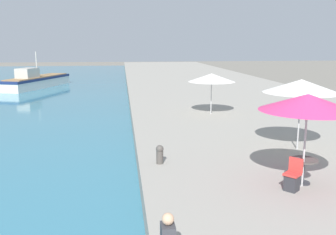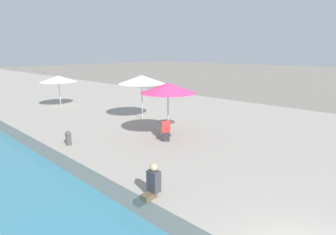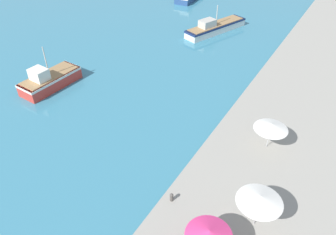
{
  "view_description": "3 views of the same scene",
  "coord_description": "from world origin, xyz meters",
  "px_view_note": "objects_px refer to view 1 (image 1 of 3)",
  "views": [
    {
      "loc": [
        -0.5,
        -1.58,
        4.81
      ],
      "look_at": [
        1.5,
        14.71,
        1.55
      ],
      "focal_mm": 40.0,
      "sensor_mm": 36.0,
      "label": 1
    },
    {
      "loc": [
        -4.53,
        -0.25,
        4.84
      ],
      "look_at": [
        4.6,
        8.11,
        1.75
      ],
      "focal_mm": 28.0,
      "sensor_mm": 36.0,
      "label": 2
    },
    {
      "loc": [
        8.07,
        -1.97,
        18.99
      ],
      "look_at": [
        -4.0,
        18.0,
        1.35
      ],
      "focal_mm": 35.0,
      "sensor_mm": 36.0,
      "label": 3
    }
  ],
  "objects_px": {
    "cafe_umbrella_pink": "(308,102)",
    "cafe_umbrella_white": "(301,86)",
    "cafe_table": "(304,166)",
    "fishing_boat_mid": "(37,81)",
    "cafe_umbrella_striped": "(212,78)",
    "mooring_bollard": "(160,154)",
    "cafe_chair_left": "(292,179)"
  },
  "relations": [
    {
      "from": "fishing_boat_mid",
      "to": "mooring_bollard",
      "type": "xyz_separation_m",
      "value": [
        10.54,
        -30.19,
        0.29
      ]
    },
    {
      "from": "cafe_umbrella_pink",
      "to": "cafe_table",
      "type": "xyz_separation_m",
      "value": [
        0.12,
        0.2,
        -1.92
      ]
    },
    {
      "from": "cafe_umbrella_white",
      "to": "cafe_umbrella_striped",
      "type": "height_order",
      "value": "cafe_umbrella_white"
    },
    {
      "from": "fishing_boat_mid",
      "to": "cafe_umbrella_striped",
      "type": "relative_size",
      "value": 3.89
    },
    {
      "from": "cafe_umbrella_pink",
      "to": "cafe_umbrella_white",
      "type": "relative_size",
      "value": 0.94
    },
    {
      "from": "fishing_boat_mid",
      "to": "cafe_chair_left",
      "type": "bearing_deg",
      "value": -47.25
    },
    {
      "from": "cafe_chair_left",
      "to": "mooring_bollard",
      "type": "height_order",
      "value": "cafe_chair_left"
    },
    {
      "from": "cafe_umbrella_striped",
      "to": "cafe_umbrella_pink",
      "type": "bearing_deg",
      "value": -90.12
    },
    {
      "from": "cafe_umbrella_white",
      "to": "mooring_bollard",
      "type": "xyz_separation_m",
      "value": [
        -5.5,
        -1.12,
        -2.13
      ]
    },
    {
      "from": "cafe_umbrella_striped",
      "to": "mooring_bollard",
      "type": "xyz_separation_m",
      "value": [
        -3.9,
        -8.84,
        -1.77
      ]
    },
    {
      "from": "fishing_boat_mid",
      "to": "cafe_umbrella_striped",
      "type": "xyz_separation_m",
      "value": [
        14.44,
        -21.36,
        2.06
      ]
    },
    {
      "from": "mooring_bollard",
      "to": "cafe_umbrella_white",
      "type": "bearing_deg",
      "value": 11.51
    },
    {
      "from": "cafe_table",
      "to": "mooring_bollard",
      "type": "bearing_deg",
      "value": 149.43
    },
    {
      "from": "cafe_umbrella_white",
      "to": "cafe_chair_left",
      "type": "distance_m",
      "value": 4.95
    },
    {
      "from": "cafe_umbrella_white",
      "to": "cafe_umbrella_striped",
      "type": "distance_m",
      "value": 7.89
    },
    {
      "from": "cafe_chair_left",
      "to": "mooring_bollard",
      "type": "relative_size",
      "value": 1.39
    },
    {
      "from": "cafe_umbrella_pink",
      "to": "mooring_bollard",
      "type": "bearing_deg",
      "value": 146.57
    },
    {
      "from": "mooring_bollard",
      "to": "cafe_table",
      "type": "bearing_deg",
      "value": -30.57
    },
    {
      "from": "cafe_umbrella_pink",
      "to": "cafe_chair_left",
      "type": "xyz_separation_m",
      "value": [
        -0.43,
        -0.27,
        -2.13
      ]
    },
    {
      "from": "fishing_boat_mid",
      "to": "cafe_chair_left",
      "type": "distance_m",
      "value": 35.87
    },
    {
      "from": "cafe_table",
      "to": "mooring_bollard",
      "type": "height_order",
      "value": "cafe_table"
    },
    {
      "from": "cafe_umbrella_pink",
      "to": "cafe_chair_left",
      "type": "relative_size",
      "value": 2.96
    },
    {
      "from": "cafe_table",
      "to": "fishing_boat_mid",
      "type": "bearing_deg",
      "value": 114.06
    },
    {
      "from": "cafe_umbrella_pink",
      "to": "cafe_table",
      "type": "relative_size",
      "value": 3.37
    },
    {
      "from": "fishing_boat_mid",
      "to": "cafe_umbrella_striped",
      "type": "bearing_deg",
      "value": -36.14
    },
    {
      "from": "cafe_umbrella_striped",
      "to": "fishing_boat_mid",
      "type": "bearing_deg",
      "value": 124.07
    },
    {
      "from": "cafe_umbrella_white",
      "to": "cafe_chair_left",
      "type": "relative_size",
      "value": 3.16
    },
    {
      "from": "cafe_umbrella_white",
      "to": "cafe_table",
      "type": "xyz_separation_m",
      "value": [
        -1.51,
        -3.48,
        -1.94
      ]
    },
    {
      "from": "cafe_umbrella_striped",
      "to": "mooring_bollard",
      "type": "height_order",
      "value": "cafe_umbrella_striped"
    },
    {
      "from": "fishing_boat_mid",
      "to": "cafe_table",
      "type": "distance_m",
      "value": 35.66
    },
    {
      "from": "cafe_umbrella_striped",
      "to": "cafe_chair_left",
      "type": "distance_m",
      "value": 11.81
    },
    {
      "from": "cafe_table",
      "to": "cafe_chair_left",
      "type": "bearing_deg",
      "value": -139.46
    }
  ]
}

